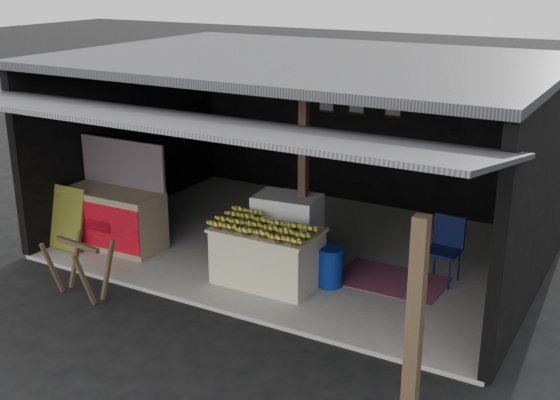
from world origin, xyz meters
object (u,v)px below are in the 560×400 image
Objects in this scene: neighbor_stall at (114,216)px; plastic_chair at (446,243)px; sawhorse at (79,263)px; banana_table at (267,256)px; water_barrel at (330,268)px; white_crate at (287,229)px.

neighbor_stall is 1.78× the size of plastic_chair.
neighbor_stall is 1.71m from sawhorse.
sawhorse is 5.02m from plastic_chair.
banana_table is 2.78× the size of water_barrel.
plastic_chair is at bearing 40.41° from sawhorse.
sawhorse is (0.78, -1.52, -0.06)m from neighbor_stall.
white_crate reaches higher than sawhorse.
sawhorse is (-2.02, -1.53, 0.04)m from banana_table.
plastic_chair is at bearing 31.33° from banana_table.
water_barrel is (0.92, -0.43, -0.25)m from white_crate.
plastic_chair reaches higher than water_barrel.
banana_table is 1.82× the size of sawhorse.
neighbor_stall is 3.14× the size of water_barrel.
banana_table is 0.80m from white_crate.
neighbor_stall is 5.08m from plastic_chair.
white_crate is (-0.12, 0.78, 0.12)m from banana_table.
water_barrel is (0.80, 0.35, -0.14)m from banana_table.
neighbor_stall is 2.06× the size of sawhorse.
banana_table is 2.80m from neighbor_stall.
neighbor_stall reaches higher than water_barrel.
water_barrel is at bearing -139.26° from plastic_chair.
white_crate reaches higher than plastic_chair.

